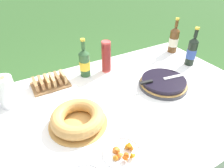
# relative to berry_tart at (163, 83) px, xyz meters

# --- Properties ---
(ground_plane) EXTENTS (16.00, 16.00, 0.00)m
(ground_plane) POSITION_rel_berry_tart_xyz_m (-0.31, -0.01, -0.71)
(ground_plane) COLOR #335B28
(garden_table) EXTENTS (1.77, 1.19, 0.68)m
(garden_table) POSITION_rel_berry_tart_xyz_m (-0.31, -0.01, -0.08)
(garden_table) COLOR #A87A47
(garden_table) RESTS_ON ground_plane
(tablecloth) EXTENTS (1.78, 1.20, 0.10)m
(tablecloth) POSITION_rel_berry_tart_xyz_m (-0.31, -0.01, -0.04)
(tablecloth) COLOR white
(tablecloth) RESTS_ON garden_table
(berry_tart) EXTENTS (0.35, 0.35, 0.06)m
(berry_tart) POSITION_rel_berry_tart_xyz_m (0.00, 0.00, 0.00)
(berry_tart) COLOR #38383D
(berry_tart) RESTS_ON tablecloth
(serving_knife) EXTENTS (0.37, 0.09, 0.01)m
(serving_knife) POSITION_rel_berry_tart_xyz_m (-0.03, 0.00, 0.04)
(serving_knife) COLOR silver
(serving_knife) RESTS_ON berry_tart
(bundt_cake) EXTENTS (0.34, 0.34, 0.08)m
(bundt_cake) POSITION_rel_berry_tart_xyz_m (-0.67, -0.05, 0.01)
(bundt_cake) COLOR tan
(bundt_cake) RESTS_ON tablecloth
(cup_stack) EXTENTS (0.07, 0.07, 0.25)m
(cup_stack) POSITION_rel_berry_tart_xyz_m (-0.25, 0.39, 0.10)
(cup_stack) COLOR #E04C47
(cup_stack) RESTS_ON tablecloth
(cider_bottle_green) EXTENTS (0.08, 0.08, 0.30)m
(cider_bottle_green) POSITION_rel_berry_tart_xyz_m (-0.43, 0.41, 0.08)
(cider_bottle_green) COLOR #2D562D
(cider_bottle_green) RESTS_ON tablecloth
(cider_bottle_amber) EXTENTS (0.09, 0.09, 0.32)m
(cider_bottle_amber) POSITION_rel_berry_tart_xyz_m (0.46, 0.40, 0.09)
(cider_bottle_amber) COLOR brown
(cider_bottle_amber) RESTS_ON tablecloth
(juice_bottle_red) EXTENTS (0.08, 0.08, 0.32)m
(juice_bottle_red) POSITION_rel_berry_tart_xyz_m (0.41, 0.14, 0.09)
(juice_bottle_red) COLOR black
(juice_bottle_red) RESTS_ON tablecloth
(snack_plate_left) EXTENTS (0.19, 0.19, 0.06)m
(snack_plate_left) POSITION_rel_berry_tart_xyz_m (-0.56, -0.35, -0.01)
(snack_plate_left) COLOR white
(snack_plate_left) RESTS_ON tablecloth
(paper_towel_roll) EXTENTS (0.11, 0.11, 0.21)m
(paper_towel_roll) POSITION_rel_berry_tart_xyz_m (-0.99, 0.32, 0.07)
(paper_towel_roll) COLOR white
(paper_towel_roll) RESTS_ON tablecloth
(bread_board) EXTENTS (0.26, 0.18, 0.07)m
(bread_board) POSITION_rel_berry_tart_xyz_m (-0.71, 0.41, 0.00)
(bread_board) COLOR olive
(bread_board) RESTS_ON tablecloth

